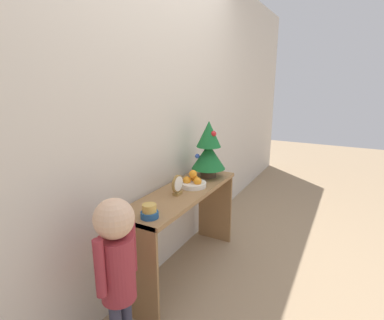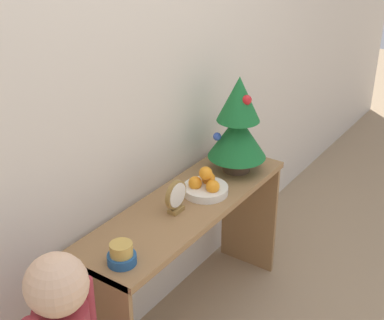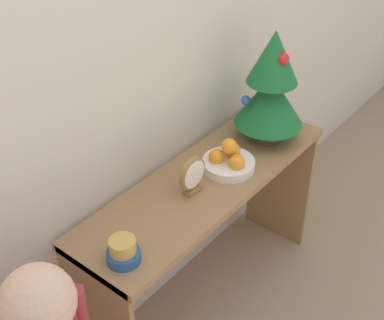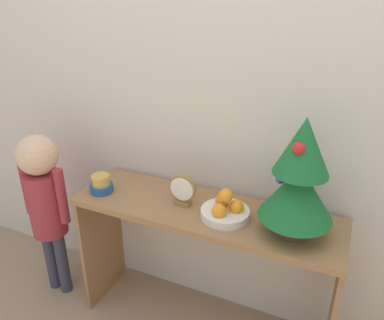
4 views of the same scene
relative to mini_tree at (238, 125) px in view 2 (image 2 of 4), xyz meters
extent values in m
cube|color=beige|center=(-0.39, 0.25, 0.32)|extent=(7.00, 0.05, 2.50)
cube|color=olive|center=(-0.39, 0.02, -0.26)|extent=(1.20, 0.36, 0.03)
cube|color=olive|center=(0.20, 0.02, -0.59)|extent=(0.02, 0.33, 0.69)
cylinder|color=#4C3828|center=(0.00, 0.00, -0.22)|extent=(0.14, 0.14, 0.05)
cylinder|color=brown|center=(0.00, 0.00, -0.17)|extent=(0.02, 0.02, 0.04)
cone|color=#19662D|center=(0.00, 0.00, -0.06)|extent=(0.29, 0.29, 0.22)
cone|color=#19662D|center=(0.00, 0.00, 0.13)|extent=(0.21, 0.21, 0.22)
sphere|color=#2D4CA8|center=(-0.08, 0.07, -0.05)|extent=(0.04, 0.04, 0.04)
sphere|color=#2D4CA8|center=(0.07, -0.01, -0.11)|extent=(0.06, 0.06, 0.06)
sphere|color=red|center=(-0.01, -0.05, 0.14)|extent=(0.05, 0.05, 0.05)
cylinder|color=silver|center=(-0.28, 0.00, -0.22)|extent=(0.21, 0.21, 0.04)
sphere|color=orange|center=(-0.24, 0.01, -0.19)|extent=(0.06, 0.06, 0.06)
sphere|color=orange|center=(-0.31, 0.04, -0.19)|extent=(0.06, 0.06, 0.06)
sphere|color=orange|center=(-0.29, -0.05, -0.19)|extent=(0.06, 0.06, 0.06)
sphere|color=orange|center=(-0.28, 0.00, -0.14)|extent=(0.06, 0.06, 0.06)
cylinder|color=#235189|center=(-0.89, -0.04, -0.22)|extent=(0.11, 0.11, 0.04)
cylinder|color=gold|center=(-0.89, -0.04, -0.18)|extent=(0.09, 0.09, 0.05)
cube|color=olive|center=(-0.49, 0.01, -0.23)|extent=(0.07, 0.04, 0.02)
cylinder|color=olive|center=(-0.49, 0.01, -0.16)|extent=(0.13, 0.02, 0.13)
cylinder|color=white|center=(-0.49, 0.00, -0.16)|extent=(0.11, 0.00, 0.11)
sphere|color=#E0B28E|center=(-1.23, -0.08, -0.09)|extent=(0.20, 0.20, 0.20)
cylinder|color=#992D38|center=(-1.12, -0.08, -0.30)|extent=(0.05, 0.05, 0.30)
camera|label=1|loc=(-2.22, -1.04, 0.54)|focal=28.00mm
camera|label=2|loc=(-2.07, -1.15, 0.96)|focal=50.00mm
camera|label=3|loc=(-1.69, -0.95, 0.99)|focal=50.00mm
camera|label=4|loc=(0.14, -1.28, 0.63)|focal=35.00mm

